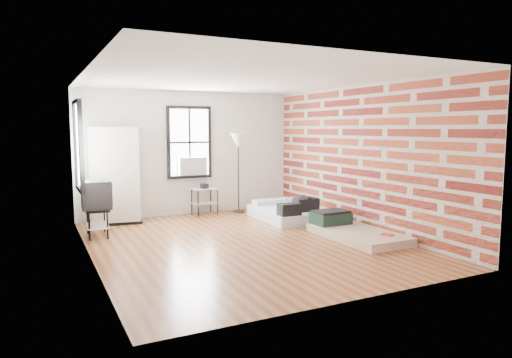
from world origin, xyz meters
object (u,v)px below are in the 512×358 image
mattress_bare (351,230)px  side_table (204,194)px  mattress_main (289,212)px  tv_stand (97,197)px  floor_lamp (238,144)px  wardrobe (115,176)px

mattress_bare → side_table: side_table is taller
mattress_main → mattress_bare: (0.18, -1.91, -0.03)m
mattress_main → side_table: size_ratio=2.48×
tv_stand → side_table: bearing=27.6°
side_table → tv_stand: bearing=-155.7°
mattress_bare → floor_lamp: (-0.84, 3.13, 1.48)m
mattress_main → tv_stand: 4.00m
mattress_bare → side_table: 3.62m
wardrobe → side_table: 2.04m
floor_lamp → tv_stand: bearing=-162.3°
wardrobe → side_table: bearing=10.0°
side_table → tv_stand: (-2.48, -1.12, 0.25)m
floor_lamp → tv_stand: size_ratio=1.82×
floor_lamp → tv_stand: (-3.29, -1.05, -0.87)m
wardrobe → side_table: size_ratio=2.79×
tv_stand → wardrobe: bearing=67.9°
mattress_main → wardrobe: size_ratio=0.89×
mattress_bare → tv_stand: (-4.14, 2.08, 0.61)m
mattress_bare → side_table: bearing=116.9°
mattress_bare → wardrobe: (-3.64, 3.13, 0.87)m
tv_stand → mattress_main: bearing=0.8°
mattress_main → side_table: side_table is taller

